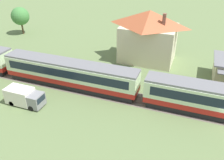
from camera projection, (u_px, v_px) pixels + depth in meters
passenger_train at (71, 73)px, 36.24m from camera, size 112.78×3.18×4.27m
railway_track at (100, 92)px, 35.96m from camera, size 162.05×3.60×0.04m
station_house_terracotta_roof at (148, 35)px, 43.76m from camera, size 10.64×8.03×9.52m
delivery_truck_grey at (24, 97)px, 32.61m from camera, size 5.37×2.21×2.44m
yard_tree_0 at (20, 16)px, 57.52m from camera, size 4.29×4.29×6.59m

